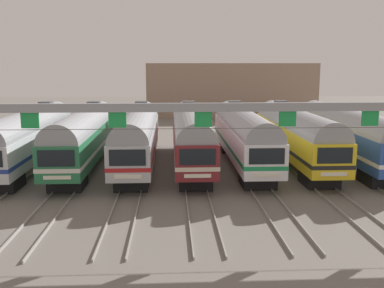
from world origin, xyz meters
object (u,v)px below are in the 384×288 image
(commuter_train_maroon, at_px, (191,134))
(catenary_gantry, at_px, (203,123))
(commuter_train_stainless, at_px, (138,135))
(commuter_train_yellow, at_px, (295,134))
(commuter_train_white, at_px, (243,134))
(commuter_train_silver, at_px, (30,136))
(commuter_train_green, at_px, (84,135))
(commuter_train_blue, at_px, (346,133))

(commuter_train_maroon, xyz_separation_m, catenary_gantry, (0.00, -13.50, 2.77))
(commuter_train_stainless, relative_size, commuter_train_yellow, 1.00)
(commuter_train_white, bearing_deg, catenary_gantry, -108.00)
(commuter_train_silver, distance_m, commuter_train_maroon, 13.16)
(commuter_train_green, distance_m, commuter_train_yellow, 17.55)
(catenary_gantry, bearing_deg, commuter_train_green, 123.02)
(commuter_train_stainless, distance_m, catenary_gantry, 14.46)
(commuter_train_maroon, bearing_deg, commuter_train_blue, -0.02)
(commuter_train_green, xyz_separation_m, commuter_train_maroon, (8.77, 0.00, 0.00))
(commuter_train_maroon, bearing_deg, catenary_gantry, -90.00)
(commuter_train_stainless, bearing_deg, commuter_train_maroon, 0.00)
(commuter_train_stainless, height_order, commuter_train_maroon, same)
(commuter_train_green, xyz_separation_m, commuter_train_white, (13.16, 0.00, 0.00))
(commuter_train_green, bearing_deg, commuter_train_white, 0.00)
(commuter_train_maroon, relative_size, commuter_train_yellow, 1.00)
(commuter_train_silver, height_order, catenary_gantry, catenary_gantry)
(commuter_train_silver, bearing_deg, commuter_train_blue, -0.01)
(commuter_train_white, height_order, catenary_gantry, catenary_gantry)
(commuter_train_green, xyz_separation_m, commuter_train_blue, (21.93, -0.00, -0.00))
(commuter_train_stainless, relative_size, catenary_gantry, 0.57)
(commuter_train_white, bearing_deg, commuter_train_stainless, 180.00)
(commuter_train_stainless, distance_m, commuter_train_white, 8.77)
(commuter_train_stainless, height_order, commuter_train_white, same)
(commuter_train_maroon, bearing_deg, commuter_train_white, 0.00)
(commuter_train_silver, bearing_deg, commuter_train_green, 0.00)
(commuter_train_green, relative_size, commuter_train_maroon, 1.00)
(commuter_train_silver, height_order, commuter_train_white, same)
(commuter_train_white, relative_size, catenary_gantry, 0.57)
(commuter_train_white, bearing_deg, commuter_train_maroon, 180.00)
(commuter_train_white, relative_size, commuter_train_yellow, 1.00)
(commuter_train_maroon, distance_m, commuter_train_blue, 13.16)
(commuter_train_maroon, distance_m, commuter_train_yellow, 8.77)
(commuter_train_stainless, bearing_deg, commuter_train_green, 180.00)
(catenary_gantry, bearing_deg, commuter_train_blue, 45.72)
(commuter_train_green, height_order, commuter_train_yellow, same)
(commuter_train_white, relative_size, commuter_train_blue, 1.00)
(commuter_train_silver, xyz_separation_m, commuter_train_stainless, (8.77, 0.00, 0.00))
(commuter_train_yellow, xyz_separation_m, catenary_gantry, (-8.77, -13.50, 2.77))
(commuter_train_green, xyz_separation_m, commuter_train_yellow, (17.55, 0.00, 0.00))
(commuter_train_green, relative_size, commuter_train_white, 1.00)
(commuter_train_white, xyz_separation_m, catenary_gantry, (-4.39, -13.50, 2.77))
(commuter_train_white, bearing_deg, commuter_train_blue, -0.03)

